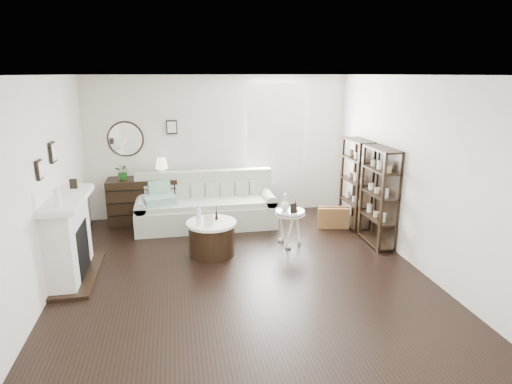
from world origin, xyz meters
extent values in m
plane|color=black|center=(0.00, 0.00, 0.00)|extent=(5.50, 5.50, 0.00)
plane|color=white|center=(0.00, 0.00, 2.70)|extent=(5.50, 5.50, 0.00)
plane|color=white|center=(0.00, 2.75, 1.35)|extent=(5.00, 0.00, 5.00)
plane|color=white|center=(0.00, -2.75, 1.35)|extent=(5.00, 0.00, 5.00)
plane|color=white|center=(-2.50, 0.00, 1.35)|extent=(0.00, 5.50, 5.50)
plane|color=white|center=(2.50, 0.00, 1.35)|extent=(0.00, 5.50, 5.50)
cube|color=white|center=(1.10, 2.73, 1.60)|extent=(1.00, 0.02, 1.80)
cube|color=white|center=(1.10, 2.67, 1.60)|extent=(1.15, 0.02, 1.90)
cylinder|color=silver|center=(-1.75, 2.72, 1.55)|extent=(0.60, 0.03, 0.60)
cube|color=black|center=(-0.90, 2.72, 1.75)|extent=(0.20, 0.03, 0.26)
cube|color=white|center=(-2.33, 0.30, 0.55)|extent=(0.34, 1.20, 1.10)
cube|color=black|center=(-2.30, 0.30, 0.40)|extent=(0.30, 0.65, 0.70)
cube|color=white|center=(-2.28, 0.30, 1.12)|extent=(0.44, 1.35, 0.08)
cube|color=black|center=(-2.25, 0.30, 0.03)|extent=(0.50, 1.40, 0.05)
cylinder|color=white|center=(-2.28, -0.15, 1.27)|extent=(0.08, 0.08, 0.22)
cube|color=black|center=(-2.28, 0.70, 1.23)|extent=(0.10, 0.03, 0.14)
cube|color=black|center=(-2.47, -0.05, 1.60)|extent=(0.03, 0.18, 0.24)
cube|color=black|center=(-2.47, 0.60, 1.70)|extent=(0.03, 0.22, 0.28)
cube|color=black|center=(2.33, 1.55, 0.80)|extent=(0.30, 0.80, 1.60)
cylinder|color=tan|center=(2.31, 1.30, 0.52)|extent=(0.08, 0.08, 0.11)
cylinder|color=tan|center=(2.31, 1.55, 0.52)|extent=(0.08, 0.08, 0.11)
cylinder|color=tan|center=(2.31, 1.80, 0.52)|extent=(0.08, 0.08, 0.11)
cylinder|color=tan|center=(2.31, 1.30, 0.92)|extent=(0.08, 0.08, 0.11)
cylinder|color=tan|center=(2.31, 1.55, 0.92)|extent=(0.08, 0.08, 0.11)
cylinder|color=tan|center=(2.31, 1.80, 0.92)|extent=(0.08, 0.08, 0.11)
cylinder|color=tan|center=(2.31, 1.30, 1.32)|extent=(0.08, 0.08, 0.11)
cylinder|color=tan|center=(2.31, 1.55, 1.32)|extent=(0.08, 0.08, 0.11)
cylinder|color=tan|center=(2.31, 1.80, 1.32)|extent=(0.08, 0.08, 0.11)
cube|color=black|center=(2.33, 0.65, 0.80)|extent=(0.30, 0.80, 1.60)
cylinder|color=tan|center=(2.31, 0.40, 0.52)|extent=(0.08, 0.08, 0.11)
cylinder|color=tan|center=(2.31, 0.65, 0.52)|extent=(0.08, 0.08, 0.11)
cylinder|color=tan|center=(2.31, 0.90, 0.52)|extent=(0.08, 0.08, 0.11)
cylinder|color=tan|center=(2.31, 0.40, 0.92)|extent=(0.08, 0.08, 0.11)
cylinder|color=tan|center=(2.31, 0.65, 0.92)|extent=(0.08, 0.08, 0.11)
cylinder|color=tan|center=(2.31, 0.90, 0.92)|extent=(0.08, 0.08, 0.11)
cylinder|color=tan|center=(2.31, 0.40, 1.32)|extent=(0.08, 0.08, 0.11)
cylinder|color=tan|center=(2.31, 0.65, 1.32)|extent=(0.08, 0.08, 0.11)
cylinder|color=tan|center=(2.31, 0.90, 1.32)|extent=(0.08, 0.08, 0.11)
cube|color=#9FA795|center=(-0.35, 2.00, 0.20)|extent=(2.52, 0.87, 0.41)
cube|color=#9FA795|center=(-0.35, 1.97, 0.45)|extent=(2.18, 0.70, 0.10)
cube|color=#9FA795|center=(-0.35, 2.34, 0.59)|extent=(2.52, 0.19, 0.77)
cube|color=#9FA795|center=(-1.49, 2.00, 0.25)|extent=(0.21, 0.82, 0.50)
cube|color=#9FA795|center=(0.79, 2.00, 0.25)|extent=(0.21, 0.82, 0.50)
cube|color=#2A9C64|center=(-1.17, 1.95, 0.57)|extent=(0.65, 0.57, 0.14)
cube|color=brown|center=(1.91, 1.52, 0.19)|extent=(0.60, 0.30, 0.38)
cube|color=black|center=(-1.49, 2.47, 0.42)|extent=(1.27, 0.53, 0.85)
cube|color=black|center=(-1.49, 2.20, 0.23)|extent=(1.22, 0.01, 0.02)
cube|color=black|center=(-1.49, 2.20, 0.47)|extent=(1.22, 0.01, 0.02)
cube|color=black|center=(-1.49, 2.20, 0.70)|extent=(1.22, 0.01, 0.01)
imported|color=#1A5217|center=(-1.81, 2.42, 1.00)|extent=(0.34, 0.32, 0.30)
cylinder|color=black|center=(-0.37, 0.72, 0.25)|extent=(0.70, 0.70, 0.49)
cylinder|color=white|center=(-0.37, 0.72, 0.51)|extent=(0.77, 0.77, 0.04)
cylinder|color=white|center=(0.92, 0.89, 0.56)|extent=(0.47, 0.47, 0.03)
cylinder|color=white|center=(0.92, 0.89, 0.52)|extent=(0.48, 0.48, 0.02)
cylinder|color=white|center=(0.92, 0.89, 0.27)|extent=(0.04, 0.04, 0.54)
cylinder|color=silver|center=(-0.56, 0.63, 0.69)|extent=(0.07, 0.07, 0.31)
cube|color=silver|center=(-0.42, 0.53, 0.62)|extent=(0.14, 0.08, 0.18)
cube|color=black|center=(0.94, 0.76, 0.66)|extent=(0.13, 0.08, 0.15)
camera|label=1|loc=(-0.84, -5.47, 2.72)|focal=30.00mm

